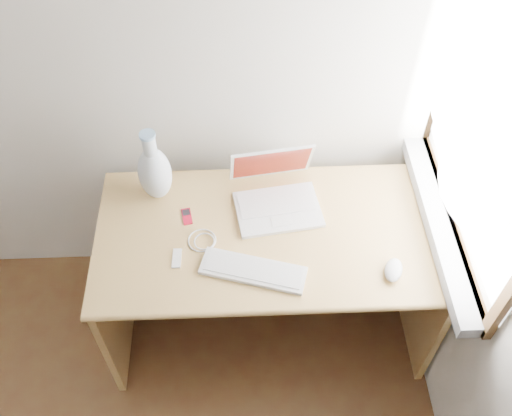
{
  "coord_description": "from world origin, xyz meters",
  "views": [
    {
      "loc": [
        0.92,
        -0.05,
        2.55
      ],
      "look_at": [
        0.97,
        1.35,
        0.86
      ],
      "focal_mm": 40.0,
      "sensor_mm": 36.0,
      "label": 1
    }
  ],
  "objects_px": {
    "external_keyboard": "(253,270)",
    "vase": "(155,172)",
    "laptop": "(278,194)",
    "desk": "(268,246)"
  },
  "relations": [
    {
      "from": "external_keyboard",
      "to": "vase",
      "type": "xyz_separation_m",
      "value": [
        -0.38,
        0.4,
        0.13
      ]
    },
    {
      "from": "desk",
      "to": "vase",
      "type": "height_order",
      "value": "vase"
    },
    {
      "from": "desk",
      "to": "vase",
      "type": "relative_size",
      "value": 4.02
    },
    {
      "from": "desk",
      "to": "vase",
      "type": "xyz_separation_m",
      "value": [
        -0.46,
        0.13,
        0.35
      ]
    },
    {
      "from": "laptop",
      "to": "vase",
      "type": "relative_size",
      "value": 1.07
    },
    {
      "from": "laptop",
      "to": "external_keyboard",
      "type": "bearing_deg",
      "value": -116.64
    },
    {
      "from": "laptop",
      "to": "vase",
      "type": "height_order",
      "value": "vase"
    },
    {
      "from": "external_keyboard",
      "to": "vase",
      "type": "distance_m",
      "value": 0.57
    },
    {
      "from": "external_keyboard",
      "to": "vase",
      "type": "relative_size",
      "value": 1.2
    },
    {
      "from": "laptop",
      "to": "vase",
      "type": "distance_m",
      "value": 0.51
    }
  ]
}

